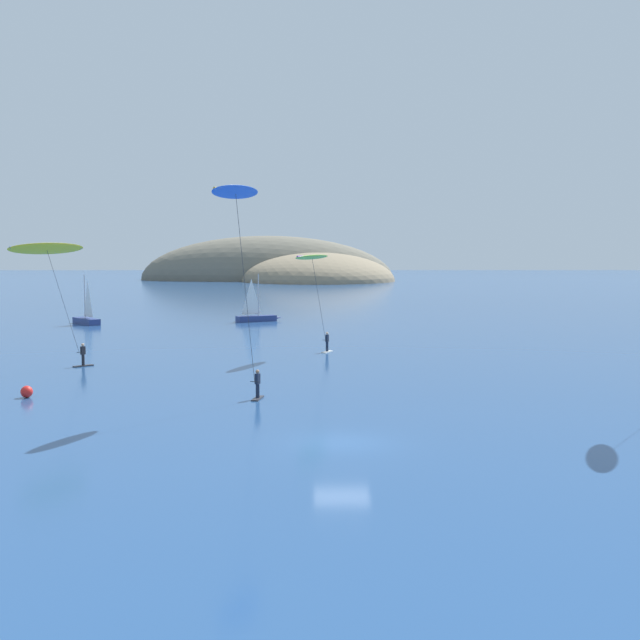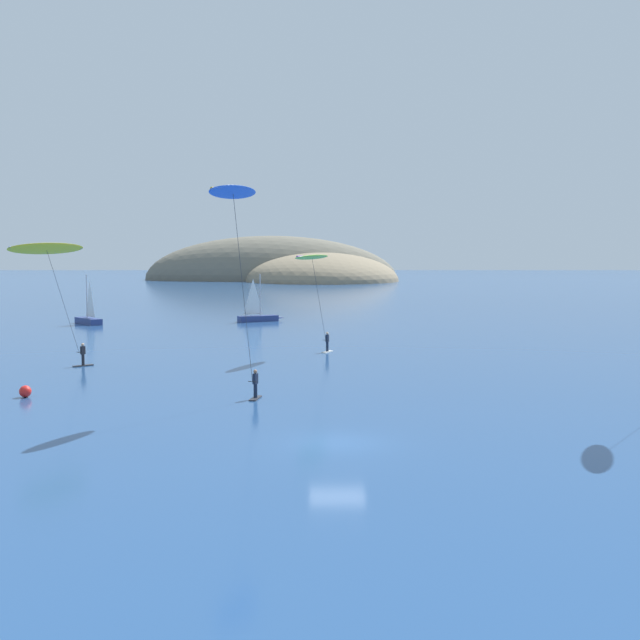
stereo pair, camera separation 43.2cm
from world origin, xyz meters
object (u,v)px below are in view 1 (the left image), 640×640
at_px(kitesurfer_lime, 313,265).
at_px(kitesurfer_yellow, 49,256).
at_px(marker_buoy, 27,392).
at_px(sailboat_near, 85,318).
at_px(sailboat_far, 259,316).
at_px(kitesurfer_blue, 238,213).

bearing_deg(kitesurfer_lime, kitesurfer_yellow, -157.55).
bearing_deg(marker_buoy, sailboat_near, 101.94).
bearing_deg(sailboat_near, sailboat_far, 9.26).
distance_m(kitesurfer_yellow, marker_buoy, 13.03).
xyz_separation_m(sailboat_near, sailboat_far, (19.84, 3.23, 0.00)).
height_order(sailboat_far, kitesurfer_blue, kitesurfer_blue).
height_order(kitesurfer_blue, marker_buoy, kitesurfer_blue).
height_order(sailboat_near, kitesurfer_yellow, kitesurfer_yellow).
bearing_deg(kitesurfer_lime, sailboat_near, 132.96).
xyz_separation_m(sailboat_near, kitesurfer_blue, (22.42, -48.76, 9.94)).
bearing_deg(sailboat_far, kitesurfer_blue, -87.16).
xyz_separation_m(sailboat_near, kitesurfer_lime, (26.48, -28.44, 6.75)).
height_order(sailboat_near, kitesurfer_blue, kitesurfer_blue).
height_order(sailboat_near, sailboat_far, same).
xyz_separation_m(sailboat_near, kitesurfer_yellow, (7.96, -36.09, 7.52)).
xyz_separation_m(sailboat_near, marker_buoy, (9.80, -46.35, -0.29)).
bearing_deg(kitesurfer_yellow, sailboat_near, 102.44).
bearing_deg(sailboat_near, kitesurfer_lime, -47.04).
bearing_deg(sailboat_near, marker_buoy, -78.06).
relative_size(kitesurfer_yellow, kitesurfer_blue, 0.76).
relative_size(sailboat_far, kitesurfer_blue, 0.47).
distance_m(kitesurfer_lime, marker_buoy, 25.47).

